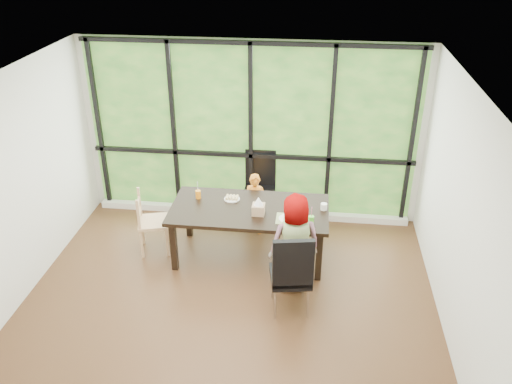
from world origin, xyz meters
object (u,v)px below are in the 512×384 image
chair_interior_leather (291,271)px  chair_end_beech (153,222)px  chair_window_leather (260,188)px  child_toddler (255,204)px  child_older (293,242)px  dining_table (250,232)px  tissue_box (258,209)px  plate_far (232,199)px  green_cup (311,220)px  white_mug (324,207)px  orange_cup (198,194)px  plate_near (289,219)px

chair_interior_leather → chair_end_beech: bearing=-37.8°
chair_window_leather → child_toddler: 0.38m
chair_end_beech → child_toddler: (1.33, 0.63, 0.02)m
chair_interior_leather → child_older: bearing=-100.3°
dining_table → tissue_box: 0.48m
plate_far → green_cup: (1.08, -0.52, 0.05)m
child_toddler → green_cup: child_toddler is taller
chair_end_beech → green_cup: 2.20m
child_older → green_cup: 0.38m
plate_far → tissue_box: tissue_box is taller
white_mug → chair_window_leather: bearing=135.9°
chair_end_beech → white_mug: chair_end_beech is taller
child_older → orange_cup: 1.56m
plate_near → dining_table: bearing=157.0°
dining_table → green_cup: size_ratio=18.49×
dining_table → chair_interior_leather: (0.61, -1.03, 0.17)m
chair_window_leather → white_mug: (0.95, -0.92, 0.25)m
child_older → plate_near: child_older is taller
chair_end_beech → green_cup: size_ratio=8.00×
chair_end_beech → white_mug: 2.33m
child_older → chair_end_beech: bearing=-32.9°
tissue_box → child_older: bearing=-43.1°
plate_far → white_mug: size_ratio=2.46×
chair_interior_leather → plate_near: bearing=-94.4°
orange_cup → tissue_box: tissue_box is taller
orange_cup → green_cup: size_ratio=1.02×
plate_near → white_mug: size_ratio=2.92×
child_toddler → plate_far: size_ratio=4.32×
orange_cup → chair_end_beech: bearing=-161.4°
chair_end_beech → orange_cup: 0.73m
green_cup → tissue_box: tissue_box is taller
green_cup → tissue_box: (-0.68, 0.17, 0.01)m
green_cup → white_mug: (0.16, 0.39, -0.01)m
chair_end_beech → child_older: 2.04m
chair_window_leather → white_mug: bearing=-45.8°
plate_near → green_cup: 0.30m
plate_far → green_cup: 1.20m
dining_table → tissue_box: (0.14, -0.14, 0.44)m
plate_far → tissue_box: 0.54m
chair_end_beech → plate_far: (1.06, 0.22, 0.31)m
orange_cup → green_cup: bearing=-18.1°
tissue_box → white_mug: bearing=14.5°
chair_interior_leather → white_mug: (0.36, 1.11, 0.25)m
chair_window_leather → orange_cup: 1.13m
dining_table → green_cup: 0.97m
chair_interior_leather → child_toddler: (-0.61, 1.66, -0.07)m
child_toddler → green_cup: bearing=-42.8°
plate_near → chair_interior_leather: bearing=-84.5°
child_toddler → white_mug: size_ratio=10.63×
dining_table → plate_near: 0.70m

